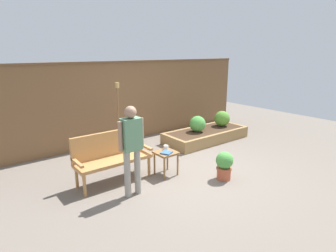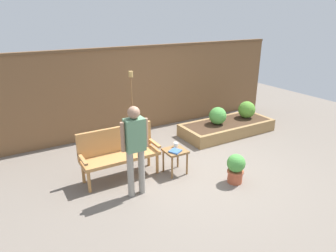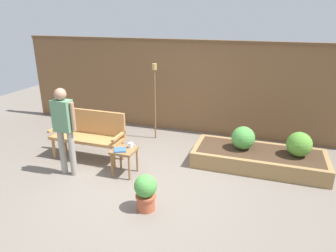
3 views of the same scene
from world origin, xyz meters
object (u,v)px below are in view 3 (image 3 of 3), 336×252
(garden_bench, at_px, (89,131))
(potted_boxwood, at_px, (146,191))
(shrub_near_bench, at_px, (243,138))
(shrub_far_corner, at_px, (299,144))
(person_by_bench, at_px, (64,125))
(tiki_torch, at_px, (155,88))
(book_on_table, at_px, (120,150))
(cup_on_table, at_px, (131,145))
(side_table, at_px, (124,154))

(garden_bench, xyz_separation_m, potted_boxwood, (1.72, -1.29, -0.24))
(shrub_near_bench, height_order, shrub_far_corner, shrub_far_corner)
(person_by_bench, bearing_deg, garden_bench, 91.24)
(tiki_torch, bearing_deg, book_on_table, -88.44)
(shrub_near_bench, bearing_deg, shrub_far_corner, 0.00)
(garden_bench, relative_size, person_by_bench, 0.92)
(cup_on_table, relative_size, potted_boxwood, 0.23)
(garden_bench, xyz_separation_m, shrub_near_bench, (2.88, 0.67, -0.03))
(side_table, height_order, person_by_bench, person_by_bench)
(tiki_torch, height_order, person_by_bench, tiki_torch)
(side_table, xyz_separation_m, person_by_bench, (-0.95, -0.30, 0.54))
(shrub_near_bench, xyz_separation_m, shrub_far_corner, (0.97, 0.00, 0.00))
(garden_bench, bearing_deg, potted_boxwood, -36.79)
(cup_on_table, distance_m, book_on_table, 0.22)
(garden_bench, height_order, shrub_near_bench, garden_bench)
(potted_boxwood, xyz_separation_m, shrub_far_corner, (2.13, 1.96, 0.22))
(side_table, relative_size, person_by_bench, 0.31)
(potted_boxwood, bearing_deg, tiki_torch, 107.97)
(side_table, xyz_separation_m, book_on_table, (-0.04, -0.07, 0.10))
(garden_bench, height_order, person_by_bench, person_by_bench)
(cup_on_table, xyz_separation_m, shrub_far_corner, (2.80, 1.00, -0.00))
(shrub_far_corner, bearing_deg, potted_boxwood, -137.37)
(shrub_near_bench, bearing_deg, side_table, -149.94)
(book_on_table, xyz_separation_m, potted_boxwood, (0.79, -0.78, -0.19))
(garden_bench, relative_size, tiki_torch, 0.85)
(garden_bench, bearing_deg, person_by_bench, -88.76)
(shrub_near_bench, bearing_deg, person_by_bench, -153.75)
(book_on_table, bearing_deg, shrub_far_corner, -5.12)
(book_on_table, xyz_separation_m, shrub_near_bench, (1.95, 1.17, 0.02))
(cup_on_table, bearing_deg, shrub_far_corner, 19.61)
(book_on_table, relative_size, person_by_bench, 0.13)
(book_on_table, distance_m, person_by_bench, 1.04)
(shrub_near_bench, distance_m, shrub_far_corner, 0.97)
(side_table, height_order, tiki_torch, tiki_torch)
(potted_boxwood, relative_size, tiki_torch, 0.32)
(side_table, height_order, cup_on_table, cup_on_table)
(side_table, bearing_deg, shrub_far_corner, 21.00)
(side_table, distance_m, shrub_near_bench, 2.21)
(book_on_table, xyz_separation_m, person_by_bench, (-0.91, -0.24, 0.44))
(cup_on_table, xyz_separation_m, book_on_table, (-0.12, -0.18, -0.03))
(tiki_torch, bearing_deg, potted_boxwood, -72.03)
(book_on_table, height_order, potted_boxwood, potted_boxwood)
(book_on_table, height_order, shrub_near_bench, shrub_near_bench)
(shrub_far_corner, distance_m, tiki_torch, 3.11)
(garden_bench, height_order, book_on_table, garden_bench)
(side_table, xyz_separation_m, tiki_torch, (-0.09, 1.75, 0.77))
(potted_boxwood, height_order, tiki_torch, tiki_torch)
(cup_on_table, distance_m, tiki_torch, 1.77)
(book_on_table, relative_size, shrub_far_corner, 0.45)
(cup_on_table, bearing_deg, tiki_torch, 96.02)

